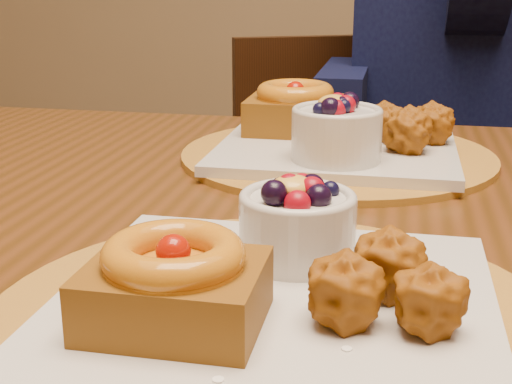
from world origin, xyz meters
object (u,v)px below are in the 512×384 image
at_px(chair_far, 343,227).
at_px(diner, 470,15).
at_px(dining_table, 313,292).
at_px(place_setting_near, 271,293).
at_px(place_setting_far, 334,136).

relative_size(chair_far, diner, 1.01).
bearing_deg(chair_far, diner, -19.91).
distance_m(dining_table, chair_far, 0.79).
bearing_deg(dining_table, diner, 76.32).
relative_size(place_setting_near, place_setting_far, 1.00).
relative_size(dining_table, place_setting_near, 4.21).
xyz_separation_m(place_setting_near, chair_far, (-0.03, 0.97, -0.31)).
bearing_deg(place_setting_near, chair_far, 91.49).
distance_m(place_setting_far, diner, 0.60).
relative_size(place_setting_near, chair_far, 0.45).
xyz_separation_m(place_setting_near, diner, (0.19, 0.99, 0.12)).
height_order(place_setting_near, chair_far, chair_far).
relative_size(dining_table, diner, 1.91).
height_order(dining_table, diner, diner).
bearing_deg(dining_table, chair_far, 92.08).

